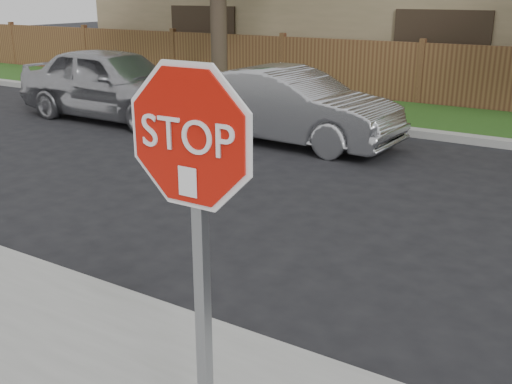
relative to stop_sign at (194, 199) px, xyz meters
The scene contains 3 objects.
stop_sign is the anchor object (origin of this frame).
sedan_far_left 11.30m from the stop_sign, 137.24° to the left, with size 1.94×4.82×1.64m, color #A7A7AB.
sedan_left 8.73m from the stop_sign, 115.99° to the left, with size 1.52×4.35×1.43m, color #9E9FA3.
Camera 1 is at (0.61, -3.69, 2.81)m, focal length 42.00 mm.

